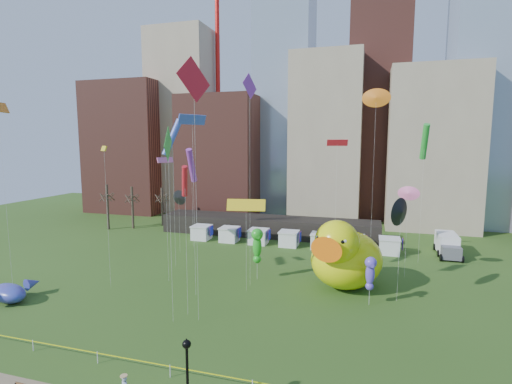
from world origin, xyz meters
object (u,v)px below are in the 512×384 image
(big_duck, at_px, (345,256))
(small_duck, at_px, (349,263))
(whale_inflatable, at_px, (10,292))
(lamppost, at_px, (187,369))
(seahorse_green, at_px, (257,243))
(box_truck, at_px, (447,245))
(seahorse_purple, at_px, (370,271))

(big_duck, distance_m, small_duck, 5.12)
(whale_inflatable, distance_m, lamppost, 27.25)
(seahorse_green, distance_m, lamppost, 23.66)
(box_truck, bearing_deg, small_duck, -135.59)
(lamppost, bearing_deg, small_duck, 74.48)
(lamppost, xyz_separation_m, box_truck, (21.07, 40.98, -1.49))
(seahorse_green, bearing_deg, box_truck, 15.49)
(seahorse_green, relative_size, whale_inflatable, 1.03)
(small_duck, height_order, seahorse_purple, seahorse_purple)
(seahorse_green, height_order, box_truck, seahorse_green)
(small_duck, height_order, seahorse_green, seahorse_green)
(lamppost, bearing_deg, big_duck, 72.26)
(seahorse_purple, bearing_deg, box_truck, 53.94)
(big_duck, bearing_deg, whale_inflatable, -138.93)
(seahorse_purple, relative_size, whale_inflatable, 0.83)
(seahorse_purple, height_order, box_truck, seahorse_purple)
(big_duck, bearing_deg, seahorse_purple, -35.98)
(seahorse_green, bearing_deg, big_duck, -20.86)
(box_truck, bearing_deg, big_duck, -127.54)
(seahorse_purple, bearing_deg, lamppost, -126.92)
(big_duck, xyz_separation_m, lamppost, (-7.52, -23.49, -0.69))
(small_duck, xyz_separation_m, seahorse_purple, (2.47, -8.50, 2.11))
(seahorse_green, height_order, lamppost, seahorse_green)
(lamppost, height_order, box_truck, lamppost)
(big_duck, xyz_separation_m, seahorse_purple, (2.75, -3.91, -0.14))
(small_duck, relative_size, seahorse_green, 0.74)
(whale_inflatable, xyz_separation_m, lamppost, (25.20, -10.16, 2.09))
(small_duck, distance_m, whale_inflatable, 37.55)
(whale_inflatable, bearing_deg, big_duck, 36.79)
(big_duck, distance_m, whale_inflatable, 35.43)
(small_duck, relative_size, lamppost, 0.93)
(seahorse_purple, xyz_separation_m, whale_inflatable, (-35.46, -9.42, -2.64))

